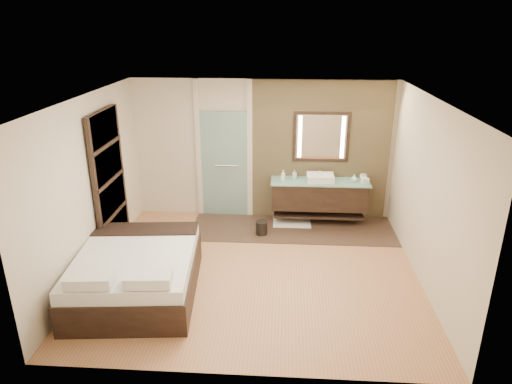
# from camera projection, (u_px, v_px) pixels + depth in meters

# --- Properties ---
(floor) EXTENTS (5.00, 5.00, 0.00)m
(floor) POSITION_uv_depth(u_px,v_px,m) (255.00, 271.00, 7.19)
(floor) COLOR #AC7548
(floor) RESTS_ON ground
(tile_strip) EXTENTS (3.80, 1.30, 0.01)m
(tile_strip) POSITION_uv_depth(u_px,v_px,m) (292.00, 228.00, 8.64)
(tile_strip) COLOR #3D2B21
(tile_strip) RESTS_ON floor
(stone_wall) EXTENTS (2.60, 0.08, 2.70)m
(stone_wall) POSITION_uv_depth(u_px,v_px,m) (320.00, 152.00, 8.70)
(stone_wall) COLOR tan
(stone_wall) RESTS_ON floor
(vanity) EXTENTS (1.85, 0.55, 0.88)m
(vanity) POSITION_uv_depth(u_px,v_px,m) (319.00, 195.00, 8.70)
(vanity) COLOR black
(vanity) RESTS_ON stone_wall
(mirror_unit) EXTENTS (1.06, 0.04, 0.96)m
(mirror_unit) POSITION_uv_depth(u_px,v_px,m) (321.00, 137.00, 8.55)
(mirror_unit) COLOR black
(mirror_unit) RESTS_ON stone_wall
(frosted_door) EXTENTS (1.10, 0.12, 2.70)m
(frosted_door) POSITION_uv_depth(u_px,v_px,m) (224.00, 160.00, 8.88)
(frosted_door) COLOR #BBEDE2
(frosted_door) RESTS_ON floor
(shoji_partition) EXTENTS (0.06, 1.20, 2.40)m
(shoji_partition) POSITION_uv_depth(u_px,v_px,m) (110.00, 183.00, 7.46)
(shoji_partition) COLOR black
(shoji_partition) RESTS_ON floor
(bed) EXTENTS (1.83, 2.20, 0.79)m
(bed) POSITION_uv_depth(u_px,v_px,m) (137.00, 273.00, 6.50)
(bed) COLOR black
(bed) RESTS_ON floor
(bath_mat) EXTENTS (0.73, 0.51, 0.02)m
(bath_mat) POSITION_uv_depth(u_px,v_px,m) (292.00, 222.00, 8.87)
(bath_mat) COLOR white
(bath_mat) RESTS_ON floor
(waste_bin) EXTENTS (0.24, 0.24, 0.26)m
(waste_bin) POSITION_uv_depth(u_px,v_px,m) (262.00, 228.00, 8.36)
(waste_bin) COLOR black
(waste_bin) RESTS_ON floor
(tissue_box) EXTENTS (0.16, 0.16, 0.10)m
(tissue_box) POSITION_uv_depth(u_px,v_px,m) (365.00, 181.00, 8.46)
(tissue_box) COLOR silver
(tissue_box) RESTS_ON vanity
(soap_bottle_a) EXTENTS (0.09, 0.09, 0.22)m
(soap_bottle_a) POSITION_uv_depth(u_px,v_px,m) (283.00, 176.00, 8.54)
(soap_bottle_a) COLOR white
(soap_bottle_a) RESTS_ON vanity
(soap_bottle_b) EXTENTS (0.08, 0.08, 0.17)m
(soap_bottle_b) POSITION_uv_depth(u_px,v_px,m) (294.00, 174.00, 8.70)
(soap_bottle_b) COLOR #B2B2B2
(soap_bottle_b) RESTS_ON vanity
(soap_bottle_c) EXTENTS (0.14, 0.14, 0.14)m
(soap_bottle_c) POSITION_uv_depth(u_px,v_px,m) (354.00, 178.00, 8.52)
(soap_bottle_c) COLOR #C1F3F1
(soap_bottle_c) RESTS_ON vanity
(cup) EXTENTS (0.18, 0.18, 0.11)m
(cup) POSITION_uv_depth(u_px,v_px,m) (363.00, 177.00, 8.64)
(cup) COLOR white
(cup) RESTS_ON vanity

